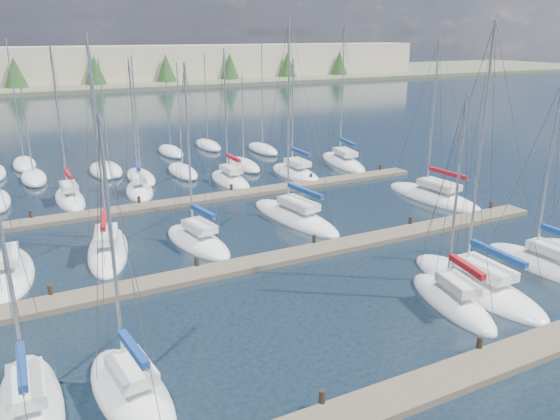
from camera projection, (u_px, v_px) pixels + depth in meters
name	position (u px, v px, depth m)	size (l,w,h in m)	color
ground	(116.00, 141.00, 70.22)	(400.00, 400.00, 0.00)	#182531
dock_near	(421.00, 389.00, 21.22)	(44.00, 1.93, 1.10)	#6B5E4C
dock_mid	(265.00, 261.00, 33.04)	(44.00, 1.93, 1.10)	#6B5E4C
dock_far	(191.00, 201.00, 44.86)	(44.00, 1.93, 1.10)	#6B5E4C
sailboat_p	(230.00, 180.00, 50.90)	(2.56, 7.45, 12.75)	white
sailboat_i	(108.00, 250.00, 34.69)	(4.25, 9.03, 14.18)	white
sailboat_h	(5.00, 272.00, 31.42)	(3.53, 8.43, 13.87)	white
sailboat_d	(452.00, 302.00, 27.98)	(3.36, 7.09, 11.48)	white
sailboat_r	(343.00, 162.00, 58.10)	(4.27, 9.70, 15.13)	white
sailboat_j	(198.00, 241.00, 36.05)	(3.65, 7.55, 12.37)	white
sailboat_o	(139.00, 191.00, 47.60)	(3.27, 6.53, 12.05)	white
sailboat_e	(476.00, 285.00, 29.82)	(3.29, 9.44, 14.66)	white
sailboat_k	(294.00, 217.00, 40.86)	(3.94, 10.31, 15.01)	white
sailboat_f	(544.00, 266.00, 32.29)	(2.46, 8.03, 11.59)	white
sailboat_q	(295.00, 173.00, 53.49)	(2.86, 8.10, 11.80)	white
sailboat_n	(70.00, 199.00, 45.25)	(2.28, 7.23, 13.17)	white
sailboat_b	(30.00, 407.00, 20.13)	(2.51, 7.59, 10.66)	white
sailboat_m	(434.00, 197.00, 45.83)	(3.80, 10.21, 13.69)	white
sailboat_c	(131.00, 391.00, 21.00)	(3.21, 6.94, 11.51)	white
distant_boats	(105.00, 169.00, 54.52)	(36.93, 20.75, 13.30)	#9EA0A5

